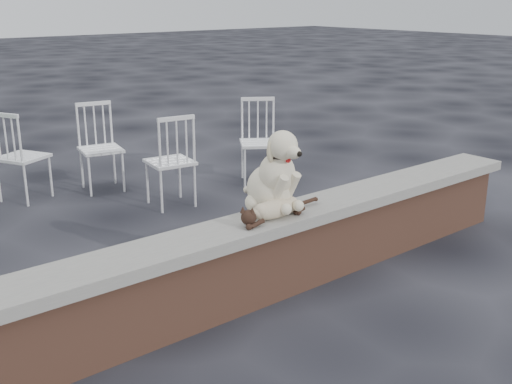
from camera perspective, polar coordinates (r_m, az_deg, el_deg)
ground at (r=4.25m, az=-3.77°, el=-11.03°), size 60.00×60.00×0.00m
brick_wall at (r=4.13m, az=-3.84°, el=-7.98°), size 6.00×0.30×0.50m
capstone at (r=4.02m, az=-3.92°, el=-4.25°), size 6.20×0.40×0.08m
dog at (r=4.31m, az=1.29°, el=2.14°), size 0.41×0.53×0.60m
cat at (r=4.22m, az=1.76°, el=-1.42°), size 0.90×0.24×0.15m
chair_d at (r=6.98m, az=0.32°, el=4.66°), size 0.78×0.78×0.94m
chair_e at (r=6.80m, az=-20.68°, el=3.17°), size 0.75×0.75×0.94m
chair_b at (r=6.89m, az=-14.08°, el=3.96°), size 0.66×0.66×0.94m
chair_c at (r=6.24m, az=-7.92°, el=2.93°), size 0.63×0.63×0.94m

